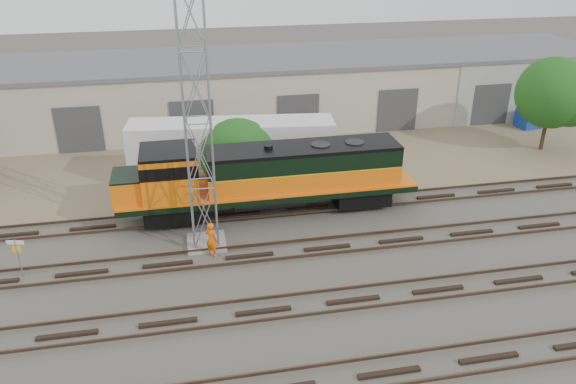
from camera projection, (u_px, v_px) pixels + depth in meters
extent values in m
plane|color=#47423A|center=(335.00, 265.00, 27.35)|extent=(140.00, 140.00, 0.00)
cube|color=#726047|center=(280.00, 153.00, 40.61)|extent=(80.00, 16.00, 0.02)
cube|color=black|center=(389.00, 373.00, 20.69)|extent=(80.00, 2.40, 0.14)
cube|color=#4C3828|center=(383.00, 356.00, 21.29)|extent=(80.00, 0.08, 0.14)
cube|color=black|center=(353.00, 300.00, 24.67)|extent=(80.00, 2.40, 0.14)
cube|color=#4C3828|center=(359.00, 308.00, 23.94)|extent=(80.00, 0.08, 0.14)
cube|color=#4C3828|center=(348.00, 288.00, 25.27)|extent=(80.00, 0.08, 0.14)
cube|color=black|center=(327.00, 248.00, 28.65)|extent=(80.00, 2.40, 0.14)
cube|color=#4C3828|center=(331.00, 253.00, 27.92)|extent=(80.00, 0.08, 0.14)
cube|color=#4C3828|center=(324.00, 238.00, 29.25)|extent=(80.00, 0.08, 0.14)
cube|color=black|center=(307.00, 208.00, 32.63)|extent=(80.00, 2.40, 0.14)
cube|color=#4C3828|center=(310.00, 212.00, 31.90)|extent=(80.00, 0.08, 0.14)
cube|color=#4C3828|center=(305.00, 200.00, 33.23)|extent=(80.00, 0.08, 0.14)
cube|color=#B8AC9A|center=(262.00, 90.00, 46.61)|extent=(58.00, 10.00, 5.00)
cube|color=#59595B|center=(261.00, 58.00, 45.46)|extent=(58.40, 10.40, 0.30)
cube|color=#999993|center=(537.00, 92.00, 45.97)|extent=(14.00, 0.10, 5.00)
cube|color=#333335|center=(79.00, 130.00, 40.04)|extent=(3.20, 0.12, 3.40)
cube|color=#333335|center=(193.00, 123.00, 41.43)|extent=(3.20, 0.12, 3.40)
cube|color=#333335|center=(298.00, 117.00, 42.83)|extent=(3.20, 0.12, 3.40)
cube|color=#333335|center=(397.00, 110.00, 44.22)|extent=(3.20, 0.12, 3.40)
cube|color=#333335|center=(490.00, 105.00, 45.61)|extent=(3.20, 0.12, 3.40)
cube|color=black|center=(173.00, 209.00, 31.00)|extent=(3.13, 2.35, 0.98)
cube|color=black|center=(360.00, 193.00, 32.87)|extent=(3.13, 2.35, 0.98)
cube|color=black|center=(269.00, 190.00, 31.65)|extent=(16.64, 2.94, 0.34)
cylinder|color=black|center=(269.00, 200.00, 31.91)|extent=(4.11, 1.08, 1.08)
cube|color=orange|center=(303.00, 175.00, 31.66)|extent=(10.76, 2.54, 1.17)
cube|color=black|center=(303.00, 158.00, 31.19)|extent=(10.76, 2.54, 0.98)
cube|color=black|center=(303.00, 148.00, 30.94)|extent=(10.76, 2.54, 0.20)
cube|color=orange|center=(170.00, 174.00, 30.08)|extent=(2.94, 2.94, 2.54)
cube|color=black|center=(167.00, 151.00, 29.50)|extent=(2.94, 2.94, 0.16)
cube|color=orange|center=(128.00, 188.00, 29.95)|extent=(1.57, 2.35, 1.37)
cube|color=gray|center=(206.00, 242.00, 29.06)|extent=(1.96, 1.96, 0.20)
cylinder|color=gray|center=(184.00, 117.00, 26.61)|extent=(0.10, 0.10, 13.09)
cylinder|color=gray|center=(210.00, 115.00, 26.82)|extent=(0.10, 0.10, 13.09)
cylinder|color=gray|center=(185.00, 125.00, 25.55)|extent=(0.10, 0.10, 13.09)
cylinder|color=gray|center=(211.00, 123.00, 25.76)|extent=(0.10, 0.10, 13.09)
cylinder|color=gray|center=(19.00, 258.00, 26.04)|extent=(0.06, 0.06, 1.98)
cube|color=white|center=(15.00, 243.00, 25.67)|extent=(0.80, 0.21, 0.20)
cube|color=yellow|center=(17.00, 249.00, 25.82)|extent=(0.40, 0.12, 0.32)
imported|color=#FB620D|center=(211.00, 239.00, 27.73)|extent=(0.80, 0.78, 1.85)
cube|color=silver|center=(232.00, 142.00, 35.30)|extent=(13.03, 4.03, 2.66)
cube|color=black|center=(311.00, 170.00, 36.58)|extent=(2.64, 2.72, 0.99)
cube|color=black|center=(154.00, 179.00, 34.92)|extent=(0.15, 0.15, 1.28)
cube|color=black|center=(158.00, 167.00, 36.70)|extent=(0.15, 0.15, 1.28)
cube|color=#163B9B|center=(528.00, 119.00, 45.40)|extent=(1.82, 1.74, 1.50)
cube|color=maroon|center=(541.00, 113.00, 46.78)|extent=(1.56, 1.47, 1.40)
cylinder|color=#382619|center=(239.00, 183.00, 35.39)|extent=(0.32, 0.32, 0.43)
sphere|color=#1D4A15|center=(238.00, 156.00, 34.59)|extent=(4.69, 4.69, 4.69)
sphere|color=#1D4A15|center=(255.00, 166.00, 34.33)|extent=(3.28, 3.28, 3.28)
cylinder|color=#382619|center=(544.00, 133.00, 40.73)|extent=(0.29, 0.29, 2.51)
sphere|color=#1D4A15|center=(552.00, 93.00, 39.43)|extent=(5.01, 5.01, 5.01)
sphere|color=#1D4A15|center=(570.00, 102.00, 39.15)|extent=(3.51, 3.51, 3.51)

